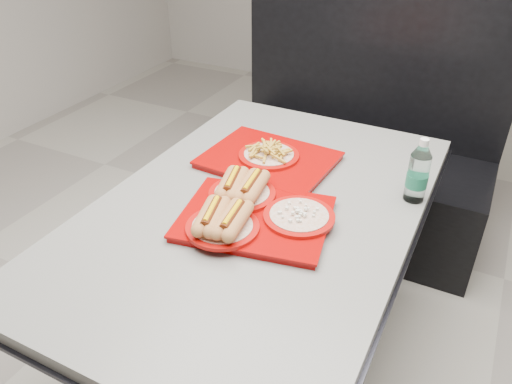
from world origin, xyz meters
The scene contains 6 objects.
ground centered at (0.00, 0.00, 0.00)m, with size 6.00×6.00×0.00m, color #9E998D.
diner_table centered at (0.00, 0.00, 0.58)m, with size 0.92×1.42×0.75m.
booth_bench centered at (0.00, 1.09, 0.40)m, with size 1.30×0.57×1.35m.
tray_near centered at (0.02, -0.09, 0.78)m, with size 0.47×0.40×0.09m.
tray_far centered at (-0.08, 0.24, 0.77)m, with size 0.44×0.36×0.08m.
water_bottle centered at (0.41, 0.24, 0.84)m, with size 0.06×0.06×0.20m.
Camera 1 is at (0.56, -1.11, 1.59)m, focal length 35.00 mm.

